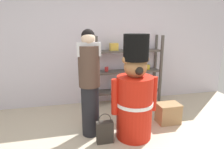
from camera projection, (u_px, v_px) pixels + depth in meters
name	position (u px, v px, depth m)	size (l,w,h in m)	color
back_wall	(99.00, 45.00, 4.15)	(6.40, 0.12, 2.60)	silver
merchandise_shelf	(128.00, 69.00, 4.20)	(1.49, 0.35, 1.51)	#4C4742
teddy_bear_guard	(135.00, 96.00, 2.85)	(0.72, 0.57, 1.59)	red
person_shopper	(90.00, 82.00, 2.87)	(0.34, 0.32, 1.66)	black
shopping_bag	(105.00, 132.00, 2.81)	(0.25, 0.11, 0.47)	#332D28
display_crate	(168.00, 113.00, 3.41)	(0.41, 0.30, 0.36)	#9E7A51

